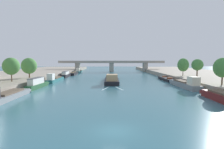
{
  "coord_description": "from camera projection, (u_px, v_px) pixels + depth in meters",
  "views": [
    {
      "loc": [
        -0.35,
        -18.13,
        7.41
      ],
      "look_at": [
        0.0,
        39.75,
        2.78
      ],
      "focal_mm": 28.53,
      "sensor_mm": 36.0,
      "label": 1
    }
  ],
  "objects": [
    {
      "name": "bridge_far",
      "position": [
        111.0,
        65.0,
        115.15
      ],
      "size": [
        67.8,
        4.4,
        7.15
      ],
      "color": "gray",
      "rests_on": "ground"
    },
    {
      "name": "moored_boat_left_second",
      "position": [
        74.0,
        74.0,
        91.94
      ],
      "size": [
        2.91,
        13.74,
        2.2
      ],
      "color": "black",
      "rests_on": "ground"
    },
    {
      "name": "tree_right_third",
      "position": [
        183.0,
        65.0,
        64.51
      ],
      "size": [
        4.0,
        4.0,
        6.35
      ],
      "color": "brown",
      "rests_on": "quay_right"
    },
    {
      "name": "moored_boat_left_midway",
      "position": [
        66.0,
        75.0,
        78.31
      ],
      "size": [
        2.46,
        11.68,
        2.63
      ],
      "color": "black",
      "rests_on": "ground"
    },
    {
      "name": "tree_left_midway",
      "position": [
        11.0,
        66.0,
        46.62
      ],
      "size": [
        4.22,
        4.22,
        6.31
      ],
      "color": "brown",
      "rests_on": "quay_left"
    },
    {
      "name": "quay_left",
      "position": [
        15.0,
        76.0,
        73.18
      ],
      "size": [
        36.0,
        170.0,
        1.81
      ],
      "primitive_type": "cube",
      "color": "gray",
      "rests_on": "ground"
    },
    {
      "name": "tree_left_end_of_row",
      "position": [
        29.0,
        66.0,
        56.81
      ],
      "size": [
        4.75,
        4.75,
        6.38
      ],
      "color": "brown",
      "rests_on": "quay_left"
    },
    {
      "name": "moored_boat_left_lone",
      "position": [
        55.0,
        79.0,
        62.21
      ],
      "size": [
        2.56,
        14.61,
        3.08
      ],
      "color": "#23666B",
      "rests_on": "ground"
    },
    {
      "name": "moored_boat_right_downstream",
      "position": [
        166.0,
        79.0,
        65.99
      ],
      "size": [
        3.17,
        14.1,
        2.09
      ],
      "color": "black",
      "rests_on": "ground"
    },
    {
      "name": "moored_boat_left_downstream",
      "position": [
        4.0,
        96.0,
        32.69
      ],
      "size": [
        3.44,
        15.33,
        2.98
      ],
      "color": "gray",
      "rests_on": "ground"
    },
    {
      "name": "tree_right_second",
      "position": [
        197.0,
        65.0,
        52.88
      ],
      "size": [
        3.33,
        3.33,
        5.98
      ],
      "color": "brown",
      "rests_on": "quay_right"
    },
    {
      "name": "ground_plane",
      "position": [
        114.0,
        131.0,
        18.66
      ],
      "size": [
        400.0,
        400.0,
        0.0
      ],
      "primitive_type": "plane",
      "color": "#336675"
    },
    {
      "name": "moored_boat_left_far",
      "position": [
        79.0,
        71.0,
        106.06
      ],
      "size": [
        2.39,
        12.52,
        2.94
      ],
      "color": "#23666B",
      "rests_on": "ground"
    },
    {
      "name": "moored_boat_right_near",
      "position": [
        185.0,
        84.0,
        48.56
      ],
      "size": [
        3.06,
        16.09,
        3.38
      ],
      "color": "gray",
      "rests_on": "ground"
    },
    {
      "name": "wake_behind_barge",
      "position": [
        112.0,
        88.0,
        46.82
      ],
      "size": [
        5.6,
        5.88,
        0.03
      ],
      "color": "#A5D1DB",
      "rests_on": "ground"
    },
    {
      "name": "barge_midriver",
      "position": [
        112.0,
        79.0,
        61.51
      ],
      "size": [
        4.58,
        23.87,
        3.1
      ],
      "color": "black",
      "rests_on": "ground"
    },
    {
      "name": "tree_right_by_lamp",
      "position": [
        223.0,
        68.0,
        40.33
      ],
      "size": [
        3.98,
        3.98,
        6.22
      ],
      "color": "brown",
      "rests_on": "quay_right"
    },
    {
      "name": "quay_right",
      "position": [
        208.0,
        76.0,
        73.65
      ],
      "size": [
        36.0,
        170.0,
        1.81
      ],
      "primitive_type": "cube",
      "color": "gray",
      "rests_on": "ground"
    },
    {
      "name": "moored_boat_left_upstream",
      "position": [
        37.0,
        84.0,
        47.32
      ],
      "size": [
        2.17,
        11.59,
        2.85
      ],
      "color": "#235633",
      "rests_on": "ground"
    }
  ]
}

